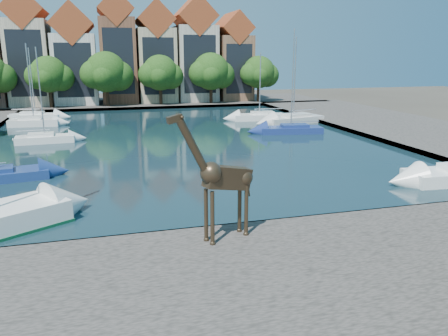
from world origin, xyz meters
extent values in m
plane|color=#38332B|center=(0.00, 0.00, 0.00)|extent=(160.00, 160.00, 0.00)
cube|color=black|center=(0.00, 24.00, 0.04)|extent=(38.00, 50.00, 0.08)
cube|color=#544D49|center=(0.00, -7.00, 0.25)|extent=(50.00, 14.00, 0.50)
cube|color=#544D49|center=(0.00, 56.00, 0.25)|extent=(60.00, 16.00, 0.50)
cube|color=#544D49|center=(25.00, 24.00, 0.25)|extent=(14.00, 52.00, 0.50)
cube|color=#C3B296|center=(-17.00, 56.00, 6.75)|extent=(5.88, 9.00, 12.50)
cube|color=#9B4B1F|center=(-17.00, 56.00, 14.32)|extent=(5.94, 9.18, 5.94)
cube|color=black|center=(-17.00, 51.52, 6.75)|extent=(4.80, 0.05, 9.38)
cube|color=silver|center=(-10.50, 56.00, 5.75)|extent=(6.37, 9.00, 10.50)
cube|color=#9B4B1F|center=(-10.50, 56.00, 12.43)|extent=(6.43, 9.18, 6.43)
cube|color=black|center=(-10.50, 51.52, 5.75)|extent=(5.20, 0.05, 7.88)
cube|color=brown|center=(-4.00, 56.00, 7.00)|extent=(5.39, 9.00, 13.00)
cube|color=#9B4B1F|center=(-4.00, 56.00, 14.71)|extent=(5.44, 9.18, 5.44)
cube|color=black|center=(-4.00, 51.52, 7.00)|extent=(4.40, 0.05, 9.75)
cube|color=tan|center=(2.00, 56.00, 6.25)|extent=(5.88, 9.00, 11.50)
cube|color=#9B4B1F|center=(2.00, 56.00, 13.32)|extent=(5.94, 9.18, 5.94)
cube|color=black|center=(2.00, 51.52, 6.25)|extent=(4.80, 0.05, 8.62)
cube|color=beige|center=(8.50, 56.00, 6.50)|extent=(6.37, 9.00, 12.00)
cube|color=#9B4B1F|center=(8.50, 56.00, 13.93)|extent=(6.43, 9.18, 6.43)
cube|color=black|center=(8.50, 51.52, 6.50)|extent=(5.20, 0.05, 9.00)
cube|color=brown|center=(15.00, 56.00, 5.75)|extent=(5.39, 9.00, 10.50)
cube|color=#9B4B1F|center=(15.00, 56.00, 12.21)|extent=(5.44, 9.18, 5.44)
cube|color=black|center=(15.00, 51.52, 5.75)|extent=(4.40, 0.05, 7.88)
sphere|color=#1C3D11|center=(-20.32, 50.80, 4.82)|extent=(4.20, 4.20, 4.20)
cylinder|color=#332114|center=(-14.00, 50.50, 2.10)|extent=(0.50, 0.50, 3.20)
sphere|color=#1C3D11|center=(-14.00, 50.50, 5.26)|extent=(5.20, 5.20, 5.20)
sphere|color=#1C3D11|center=(-12.44, 50.80, 4.74)|extent=(3.90, 3.90, 3.90)
sphere|color=#1C3D11|center=(-15.43, 50.10, 5.00)|extent=(3.64, 3.64, 3.64)
cylinder|color=#332114|center=(-6.00, 50.50, 2.10)|extent=(0.50, 0.50, 3.20)
sphere|color=#1C3D11|center=(-6.00, 50.50, 5.50)|extent=(6.00, 6.00, 6.00)
sphere|color=#1C3D11|center=(-4.20, 50.80, 4.90)|extent=(4.50, 4.50, 4.50)
sphere|color=#1C3D11|center=(-7.65, 50.10, 5.20)|extent=(4.20, 4.20, 4.20)
cylinder|color=#332114|center=(2.00, 50.50, 2.10)|extent=(0.50, 0.50, 3.20)
sphere|color=#1C3D11|center=(2.00, 50.50, 5.32)|extent=(5.40, 5.40, 5.40)
sphere|color=#1C3D11|center=(3.62, 50.80, 4.78)|extent=(4.05, 4.05, 4.05)
sphere|color=#1C3D11|center=(0.51, 50.10, 5.05)|extent=(3.78, 3.78, 3.78)
cylinder|color=#332114|center=(10.00, 50.50, 2.10)|extent=(0.50, 0.50, 3.20)
sphere|color=#1C3D11|center=(10.00, 50.50, 5.44)|extent=(5.80, 5.80, 5.80)
sphere|color=#1C3D11|center=(11.74, 50.80, 4.86)|extent=(4.35, 4.35, 4.35)
sphere|color=#1C3D11|center=(8.40, 50.10, 5.15)|extent=(4.06, 4.06, 4.06)
cylinder|color=#332114|center=(18.00, 50.50, 2.10)|extent=(0.50, 0.50, 3.20)
sphere|color=#1C3D11|center=(18.00, 50.50, 5.26)|extent=(5.20, 5.20, 5.20)
sphere|color=#1C3D11|center=(19.56, 50.80, 4.74)|extent=(3.90, 3.90, 3.90)
sphere|color=#1C3D11|center=(16.57, 50.10, 5.00)|extent=(3.64, 3.64, 3.64)
cylinder|color=#392B1C|center=(-2.60, -2.02, 1.62)|extent=(0.17, 0.17, 2.24)
cylinder|color=#392B1C|center=(-2.76, -1.58, 1.62)|extent=(0.17, 0.17, 2.24)
cylinder|color=#392B1C|center=(-1.00, -1.45, 1.62)|extent=(0.17, 0.17, 2.24)
cylinder|color=#392B1C|center=(-1.15, -1.01, 1.62)|extent=(0.17, 0.17, 2.24)
cube|color=#392B1C|center=(-1.83, -1.50, 3.11)|extent=(2.24, 1.28, 1.31)
cylinder|color=#392B1C|center=(-3.32, -2.03, 4.56)|extent=(1.46, 0.78, 2.31)
cube|color=#392B1C|center=(-4.04, -2.29, 5.70)|extent=(0.65, 0.39, 0.35)
cube|color=white|center=(-12.00, 24.72, 0.50)|extent=(5.20, 2.11, 0.84)
cube|color=white|center=(-12.00, 24.72, 0.78)|extent=(2.30, 1.39, 0.46)
cylinder|color=#B2B2B7|center=(-12.00, 24.72, 4.69)|extent=(0.11, 0.11, 7.91)
cube|color=white|center=(-14.38, 35.44, 0.58)|extent=(5.52, 2.28, 1.00)
cube|color=white|center=(-14.38, 35.44, 0.91)|extent=(2.45, 1.49, 0.56)
cylinder|color=#B2B2B7|center=(-14.38, 35.44, 5.03)|extent=(0.13, 0.13, 8.35)
cube|color=white|center=(-15.00, 41.29, 0.52)|extent=(6.30, 3.14, 0.89)
cube|color=white|center=(-15.00, 41.29, 0.82)|extent=(2.85, 1.92, 0.49)
cylinder|color=#B2B2B7|center=(-15.00, 41.29, 4.79)|extent=(0.12, 0.12, 8.04)
cube|color=navy|center=(12.00, 23.52, 0.50)|extent=(6.62, 3.18, 0.83)
cube|color=navy|center=(12.00, 23.52, 0.77)|extent=(2.99, 1.97, 0.46)
cylinder|color=#B2B2B7|center=(12.00, 23.52, 5.60)|extent=(0.11, 0.11, 9.75)
cube|color=beige|center=(15.00, 29.66, 0.59)|extent=(7.73, 4.25, 1.03)
cube|color=beige|center=(15.00, 29.66, 0.94)|extent=(3.54, 2.51, 0.57)
cylinder|color=#B2B2B7|center=(15.00, 29.66, 5.40)|extent=(0.14, 0.14, 9.04)
cube|color=white|center=(12.00, 33.17, 0.56)|extent=(6.58, 2.94, 0.96)
cube|color=white|center=(12.00, 33.17, 0.88)|extent=(2.95, 1.87, 0.53)
cylinder|color=#B2B2B7|center=(12.00, 33.17, 4.53)|extent=(0.13, 0.13, 7.40)
camera|label=1|loc=(-6.43, -17.89, 7.92)|focal=35.00mm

